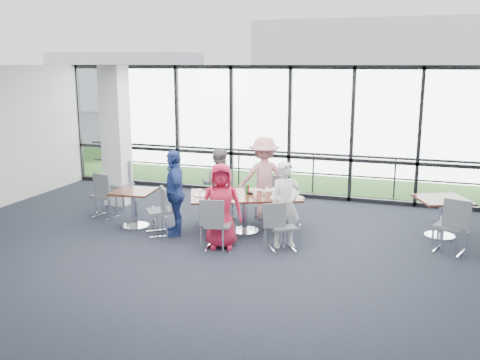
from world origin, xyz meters
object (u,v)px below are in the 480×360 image
(side_table_right, at_px, (442,204))
(diner_end, at_px, (175,193))
(chair_spare_lb, at_px, (119,184))
(chair_main_fr, at_px, (269,197))
(main_table, at_px, (245,200))
(chair_main_end, at_px, (159,211))
(chair_main_fl, at_px, (218,196))
(diner_far_left, at_px, (219,184))
(chair_spare_la, at_px, (106,195))
(side_table_left, at_px, (134,197))
(chair_main_nr, at_px, (283,227))
(diner_near_right, at_px, (286,205))
(chair_spare_r, at_px, (451,226))
(diner_far_right, at_px, (264,178))
(chair_main_nl, at_px, (218,224))
(diner_near_left, at_px, (221,206))
(structural_column, at_px, (116,136))

(side_table_right, height_order, diner_end, diner_end)
(side_table_right, xyz_separation_m, chair_spare_lb, (-6.99, 0.03, -0.14))
(chair_main_fr, bearing_deg, main_table, 66.69)
(chair_main_end, bearing_deg, chair_main_fl, 117.14)
(diner_far_left, bearing_deg, chair_spare_la, 1.66)
(side_table_left, relative_size, chair_main_nr, 1.00)
(diner_near_right, distance_m, chair_main_fr, 2.04)
(diner_end, distance_m, chair_spare_r, 5.02)
(chair_main_end, bearing_deg, chair_spare_la, -151.27)
(side_table_right, bearing_deg, diner_far_right, 177.26)
(side_table_right, xyz_separation_m, chair_main_fl, (-4.47, -0.19, -0.15))
(side_table_left, xyz_separation_m, chair_main_fr, (2.34, 1.65, -0.20))
(chair_spare_lb, bearing_deg, diner_end, 152.49)
(main_table, height_order, chair_main_nr, chair_main_nr)
(chair_main_nl, distance_m, chair_spare_la, 3.21)
(diner_end, relative_size, chair_main_nl, 1.78)
(diner_near_left, bearing_deg, side_table_right, 6.73)
(chair_main_nl, xyz_separation_m, chair_main_fl, (-0.73, 1.85, 0.03))
(chair_main_nr, height_order, chair_spare_lb, chair_spare_lb)
(main_table, xyz_separation_m, chair_main_fl, (-0.85, 0.72, -0.15))
(structural_column, distance_m, chair_spare_lb, 1.11)
(diner_near_left, bearing_deg, chair_main_nr, -10.07)
(chair_main_fl, xyz_separation_m, chair_spare_lb, (-2.52, 0.22, 0.01))
(chair_main_fl, bearing_deg, chair_main_end, 54.64)
(chair_main_fr, distance_m, chair_spare_r, 3.82)
(diner_near_right, height_order, diner_far_right, diner_far_right)
(chair_spare_r, bearing_deg, chair_main_nl, -144.60)
(side_table_right, bearing_deg, diner_end, -163.12)
(diner_near_right, height_order, chair_main_fl, diner_near_right)
(side_table_left, distance_m, chair_main_fr, 2.87)
(diner_near_left, xyz_separation_m, chair_main_nl, (-0.00, -0.15, -0.30))
(side_table_right, height_order, chair_main_end, chair_main_end)
(diner_far_right, height_order, chair_main_fl, diner_far_right)
(side_table_right, bearing_deg, chair_spare_lb, 179.73)
(chair_spare_r, bearing_deg, diner_far_left, -168.78)
(main_table, xyz_separation_m, chair_spare_la, (-3.13, -0.01, -0.16))
(chair_main_nr, relative_size, chair_main_fl, 0.88)
(diner_near_right, bearing_deg, diner_near_left, 163.56)
(structural_column, distance_m, diner_end, 2.89)
(chair_main_fl, bearing_deg, diner_near_right, 133.41)
(side_table_right, bearing_deg, diner_near_right, -150.80)
(diner_far_right, distance_m, chair_main_fr, 0.48)
(structural_column, xyz_separation_m, chair_spare_la, (0.35, -1.08, -1.12))
(chair_main_nl, bearing_deg, side_table_right, 16.93)
(side_table_left, distance_m, chair_main_end, 0.78)
(side_table_right, bearing_deg, chair_main_nr, -147.44)
(diner_end, distance_m, chair_main_nr, 2.24)
(diner_near_left, height_order, diner_far_right, diner_far_right)
(chair_spare_la, bearing_deg, diner_near_left, -4.76)
(main_table, bearing_deg, chair_spare_la, 156.69)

